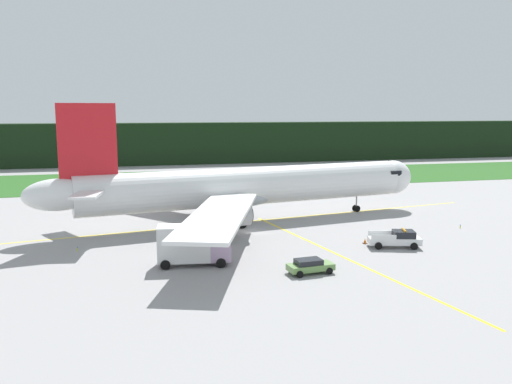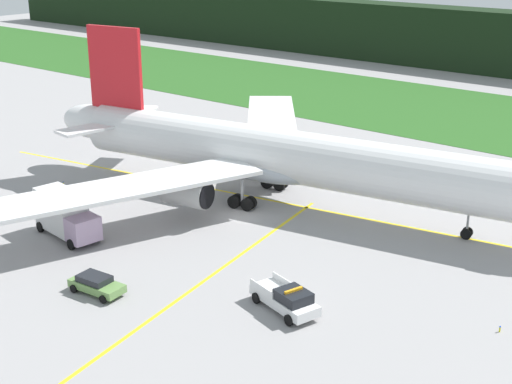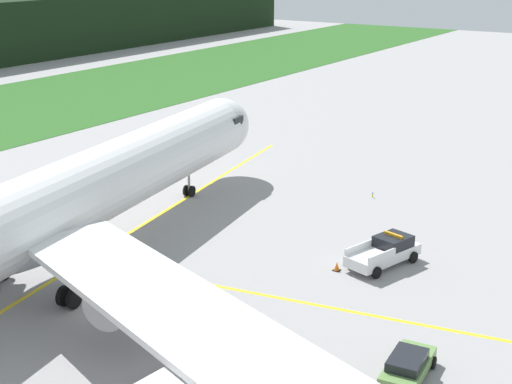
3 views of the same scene
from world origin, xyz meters
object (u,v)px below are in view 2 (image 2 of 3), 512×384
(airliner, at_px, (280,156))
(catering_truck, at_px, (65,214))
(apron_cone, at_px, (276,285))
(staff_car, at_px, (96,284))
(ops_pickup_truck, at_px, (286,299))

(airliner, relative_size, catering_truck, 7.49)
(catering_truck, bearing_deg, airliner, 63.45)
(catering_truck, distance_m, apron_cone, 19.63)
(airliner, height_order, staff_car, airliner)
(staff_car, bearing_deg, catering_truck, 153.24)
(ops_pickup_truck, xyz_separation_m, apron_cone, (-2.54, 2.16, -0.62))
(airliner, bearing_deg, catering_truck, -116.55)
(catering_truck, relative_size, apron_cone, 11.89)
(airliner, relative_size, apron_cone, 89.08)
(airliner, xyz_separation_m, staff_car, (1.14, -22.56, -3.82))
(ops_pickup_truck, relative_size, staff_car, 1.36)
(staff_car, distance_m, apron_cone, 12.62)
(apron_cone, bearing_deg, catering_truck, -169.73)
(ops_pickup_truck, relative_size, catering_truck, 0.82)
(airliner, height_order, ops_pickup_truck, airliner)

